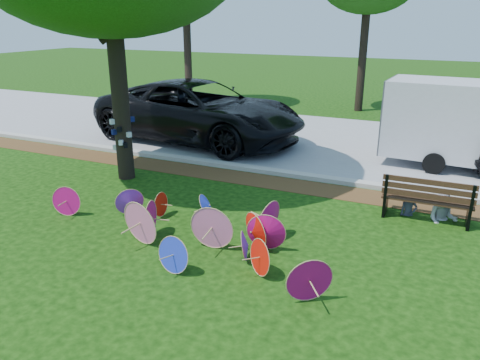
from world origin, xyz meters
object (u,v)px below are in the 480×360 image
at_px(black_van, 199,111).
at_px(person_right, 446,193).
at_px(person_left, 411,193).
at_px(parasol_pile, 202,227).
at_px(park_bench, 427,197).
at_px(cargo_trailer, 443,119).

height_order(black_van, person_right, black_van).
bearing_deg(black_van, person_right, -109.01).
bearing_deg(person_left, parasol_pile, -161.69).
bearing_deg(black_van, person_left, -111.07).
bearing_deg(park_bench, black_van, 152.63).
bearing_deg(person_left, park_bench, -32.21).
bearing_deg(park_bench, person_left, 171.32).
height_order(parasol_pile, park_bench, park_bench).
relative_size(black_van, park_bench, 3.95).
xyz_separation_m(black_van, person_left, (7.41, -3.87, -0.51)).
relative_size(parasol_pile, black_van, 0.87).
distance_m(parasol_pile, park_bench, 4.90).
bearing_deg(person_right, park_bench, -170.76).
xyz_separation_m(park_bench, person_left, (-0.35, 0.05, 0.04)).
xyz_separation_m(cargo_trailer, person_right, (0.31, -4.27, -0.74)).
height_order(parasol_pile, person_right, person_right).
bearing_deg(person_left, black_van, 128.33).
xyz_separation_m(cargo_trailer, person_left, (-0.39, -4.27, -0.85)).
distance_m(park_bench, person_right, 0.38).
bearing_deg(cargo_trailer, park_bench, -86.72).
bearing_deg(person_right, person_left, -178.89).
height_order(parasol_pile, cargo_trailer, cargo_trailer).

